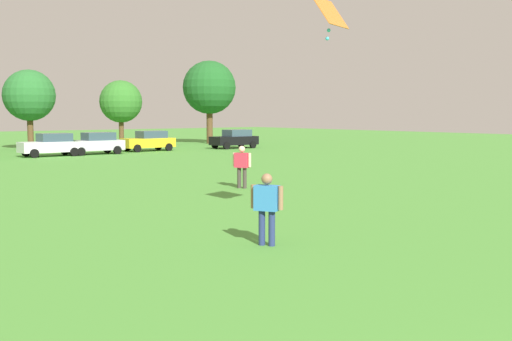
{
  "coord_description": "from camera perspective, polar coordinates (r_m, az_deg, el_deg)",
  "views": [
    {
      "loc": [
        -6.82,
        -0.56,
        3.17
      ],
      "look_at": [
        0.22,
        8.41,
        2.11
      ],
      "focal_mm": 43.26,
      "sensor_mm": 36.0,
      "label": 1
    }
  ],
  "objects": [
    {
      "name": "tree_far_right",
      "position": [
        64.48,
        -4.33,
        7.64
      ],
      "size": [
        5.5,
        5.5,
        8.56
      ],
      "color": "brown",
      "rests_on": "ground"
    },
    {
      "name": "adult_bystander",
      "position": [
        14.73,
        1.01,
        -3.01
      ],
      "size": [
        0.55,
        0.74,
        1.74
      ],
      "rotation": [
        0.0,
        0.0,
        5.22
      ],
      "color": "navy",
      "rests_on": "ground"
    },
    {
      "name": "parked_car_black_6",
      "position": [
        55.61,
        -1.98,
        2.95
      ],
      "size": [
        4.3,
        2.02,
        1.68
      ],
      "rotation": [
        0.0,
        0.0,
        3.14
      ],
      "color": "black",
      "rests_on": "ground"
    },
    {
      "name": "parked_car_silver_4",
      "position": [
        49.04,
        -14.62,
        2.46
      ],
      "size": [
        4.3,
        2.02,
        1.68
      ],
      "rotation": [
        0.0,
        0.0,
        3.14
      ],
      "color": "silver",
      "rests_on": "ground"
    },
    {
      "name": "tree_center_right",
      "position": [
        57.12,
        -20.23,
        6.51
      ],
      "size": [
        4.44,
        4.44,
        6.92
      ],
      "color": "brown",
      "rests_on": "ground"
    },
    {
      "name": "kite",
      "position": [
        16.9,
        6.87,
        14.14
      ],
      "size": [
        1.36,
        0.95,
        1.13
      ],
      "color": "orange"
    },
    {
      "name": "parked_car_white_3",
      "position": [
        47.68,
        -18.41,
        2.28
      ],
      "size": [
        4.3,
        2.02,
        1.68
      ],
      "rotation": [
        0.0,
        0.0,
        3.14
      ],
      "color": "white",
      "rests_on": "ground"
    },
    {
      "name": "tree_right",
      "position": [
        60.39,
        -12.39,
        6.23
      ],
      "size": [
        4.03,
        4.03,
        6.28
      ],
      "color": "brown",
      "rests_on": "ground"
    },
    {
      "name": "bystander_near_trees",
      "position": [
        25.99,
        -1.32,
        0.69
      ],
      "size": [
        0.56,
        0.78,
        1.8
      ],
      "rotation": [
        0.0,
        0.0,
        5.18
      ],
      "color": "#3F3833",
      "rests_on": "ground"
    },
    {
      "name": "parked_car_yellow_5",
      "position": [
        52.31,
        -9.87,
        2.72
      ],
      "size": [
        4.3,
        2.02,
        1.68
      ],
      "rotation": [
        0.0,
        0.0,
        3.14
      ],
      "color": "yellow",
      "rests_on": "ground"
    }
  ]
}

